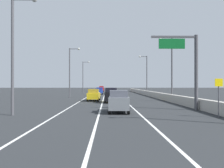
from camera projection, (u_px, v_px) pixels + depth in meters
ground_plane at (112, 94)px, 66.66m from camera, size 320.00×320.00×0.00m
lane_stripe_left at (89, 96)px, 57.56m from camera, size 0.16×130.00×0.00m
lane_stripe_center at (104, 96)px, 57.63m from camera, size 0.16×130.00×0.00m
lane_stripe_right at (120, 96)px, 57.69m from camera, size 0.16×130.00×0.00m
jersey_barrier_right at (163, 96)px, 42.82m from camera, size 0.60×120.00×1.10m
overhead_sign_gantry at (189, 63)px, 24.96m from camera, size 4.68×0.36×7.50m
speed_advisory_sign at (219, 95)px, 19.26m from camera, size 0.60×0.11×3.00m
lamp_post_right_second at (170, 65)px, 38.87m from camera, size 2.14×0.44×9.82m
lamp_post_right_third at (146, 72)px, 62.68m from camera, size 2.14×0.44×9.82m
lamp_post_left_near at (16, 47)px, 20.73m from camera, size 2.14×0.44×9.82m
lamp_post_left_mid at (71, 69)px, 49.32m from camera, size 2.14×0.44×9.82m
lamp_post_left_far at (84, 75)px, 77.90m from camera, size 2.14×0.44×9.82m
car_blue_0 at (100, 91)px, 67.15m from camera, size 1.87×4.78×1.85m
car_yellow_1 at (94, 95)px, 39.52m from camera, size 1.98×4.69×1.86m
car_black_2 at (111, 95)px, 35.71m from camera, size 1.86×4.52×2.12m
car_gray_3 at (119, 101)px, 22.96m from camera, size 1.99×4.35×2.02m
car_red_4 at (101, 89)px, 96.96m from camera, size 2.07×4.83×2.07m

